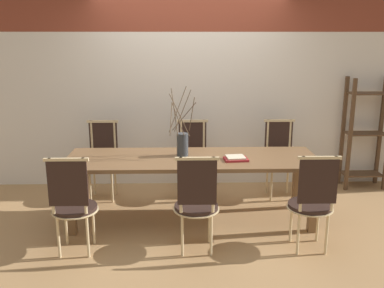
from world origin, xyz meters
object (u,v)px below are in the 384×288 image
(chair_far_center, at_px, (280,157))
(book_stack, at_px, (236,158))
(chair_near_center, at_px, (312,200))
(vase_centerpiece, at_px, (182,143))
(dining_table, at_px, (192,165))
(shelving_rack, at_px, (366,134))

(chair_far_center, height_order, book_stack, chair_far_center)
(chair_near_center, relative_size, vase_centerpiece, 1.31)
(dining_table, height_order, chair_far_center, chair_far_center)
(dining_table, xyz_separation_m, chair_near_center, (1.11, -0.73, -0.13))
(chair_near_center, bearing_deg, chair_far_center, 88.94)
(chair_far_center, bearing_deg, vase_centerpiece, 27.94)
(chair_far_center, height_order, shelving_rack, shelving_rack)
(book_stack, bearing_deg, dining_table, 166.15)
(dining_table, relative_size, shelving_rack, 1.83)
(vase_centerpiece, bearing_deg, shelving_rack, 21.57)
(vase_centerpiece, height_order, shelving_rack, shelving_rack)
(dining_table, xyz_separation_m, chair_far_center, (1.14, 0.73, -0.13))
(vase_centerpiece, relative_size, book_stack, 2.85)
(dining_table, height_order, chair_near_center, chair_near_center)
(dining_table, distance_m, book_stack, 0.49)
(vase_centerpiece, bearing_deg, dining_table, -35.61)
(vase_centerpiece, xyz_separation_m, shelving_rack, (2.45, 0.97, -0.13))
(chair_near_center, relative_size, chair_far_center, 1.00)
(dining_table, relative_size, book_stack, 10.40)
(chair_near_center, relative_size, book_stack, 3.73)
(dining_table, bearing_deg, shelving_rack, 23.96)
(chair_near_center, height_order, shelving_rack, shelving_rack)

